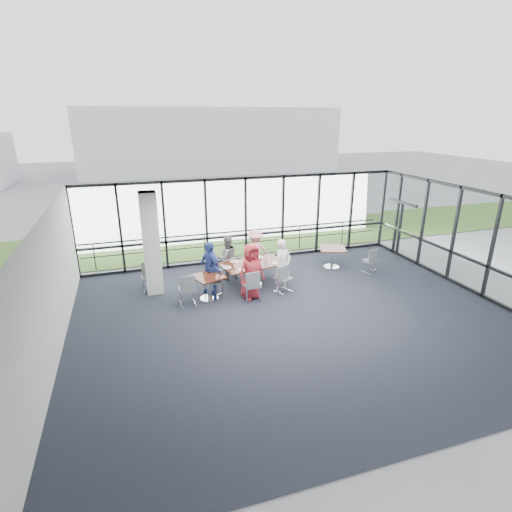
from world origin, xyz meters
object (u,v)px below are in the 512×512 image
object	(u,v)px
diner_near_left	(251,271)
chair_spare_r	(370,261)
diner_near_right	(283,266)
diner_far_left	(227,258)
structural_column	(151,244)
chair_spare_la	(187,290)
chair_main_end	(213,282)
side_table_left	(209,280)
diner_end	(210,268)
chair_main_nl	(252,285)
main_table	(253,266)
chair_spare_lb	(148,277)
chair_main_nr	(283,278)
side_table_right	(332,251)
chair_main_fl	(228,264)
diner_far_right	(255,251)
chair_main_fr	(252,260)

from	to	relation	value
diner_near_left	chair_spare_r	xyz separation A→B (m)	(4.65, 0.71, -0.43)
diner_near_right	diner_far_left	distance (m)	2.09
structural_column	chair_spare_la	distance (m)	1.86
structural_column	chair_main_end	xyz separation A→B (m)	(1.73, -0.73, -1.19)
side_table_left	chair_spare_r	world-z (taller)	chair_spare_r
diner_end	chair_main_nl	distance (m)	1.45
main_table	chair_spare_lb	distance (m)	3.37
chair_main_nr	side_table_right	bearing A→B (deg)	5.29
diner_end	chair_main_fl	size ratio (longest dim) A/B	1.86
structural_column	diner_end	bearing A→B (deg)	-19.80
chair_main_nl	chair_main_nr	bearing A→B (deg)	7.05
diner_far_left	chair_spare_la	bearing A→B (deg)	29.86
diner_far_right	chair_spare_la	xyz separation A→B (m)	(-2.69, -1.85, -0.31)
diner_near_left	chair_main_end	bearing A→B (deg)	134.57
main_table	diner_near_right	world-z (taller)	diner_near_right
structural_column	diner_near_left	size ratio (longest dim) A/B	1.85
diner_near_left	chair_spare_r	distance (m)	4.72
chair_main_nr	chair_main_fl	world-z (taller)	chair_main_nr
chair_main_nl	chair_main_nr	distance (m)	1.16
chair_main_fl	chair_main_fr	xyz separation A→B (m)	(0.92, 0.15, -0.02)
main_table	chair_spare_r	distance (m)	4.30
diner_near_right	chair_main_fr	size ratio (longest dim) A/B	2.01
diner_end	chair_main_fr	size ratio (longest dim) A/B	1.96
chair_main_fl	chair_spare_la	distance (m)	2.47
chair_main_nl	chair_main_end	bearing A→B (deg)	136.11
main_table	diner_far_left	distance (m)	1.02
chair_main_end	chair_main_nr	bearing A→B (deg)	54.34
side_table_right	chair_main_end	world-z (taller)	chair_main_end
side_table_left	chair_spare_r	distance (m)	5.91
diner_far_left	side_table_left	bearing A→B (deg)	41.93
chair_main_nl	chair_spare_lb	distance (m)	3.38
side_table_right	chair_spare_lb	xyz separation A→B (m)	(-6.55, -0.04, -0.21)
chair_main_fr	chair_main_fl	bearing A→B (deg)	-5.14
main_table	chair_main_nr	distance (m)	1.14
diner_far_right	chair_spare_lb	xyz separation A→B (m)	(-3.71, -0.44, -0.35)
chair_spare_la	chair_spare_r	size ratio (longest dim) A/B	1.09
chair_main_end	diner_far_right	bearing A→B (deg)	105.36
diner_far_left	chair_main_fl	size ratio (longest dim) A/B	1.71
diner_end	chair_main_nr	xyz separation A→B (m)	(2.20, -0.66, -0.38)
chair_main_nr	chair_spare_r	distance (m)	3.61
chair_main_end	chair_spare_r	xyz separation A→B (m)	(5.69, 0.08, 0.03)
chair_main_nl	chair_main_fl	size ratio (longest dim) A/B	1.06
diner_near_left	chair_spare_lb	bearing A→B (deg)	137.84
chair_main_end	chair_spare_lb	bearing A→B (deg)	-137.26
structural_column	diner_end	distance (m)	1.93
chair_main_nl	chair_spare_r	distance (m)	4.77
side_table_left	chair_spare_r	xyz separation A→B (m)	(5.90, 0.40, -0.19)
structural_column	chair_main_end	bearing A→B (deg)	-22.69
structural_column	chair_spare_la	size ratio (longest dim) A/B	3.36
diner_near_left	chair_main_nr	xyz separation A→B (m)	(1.09, 0.09, -0.40)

